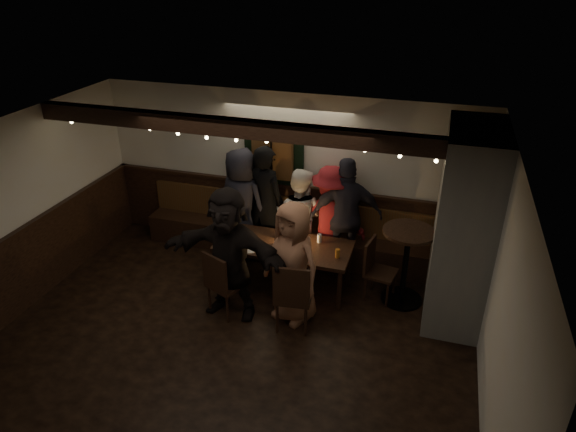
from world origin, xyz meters
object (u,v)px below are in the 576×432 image
(high_top, at_px, (406,257))
(person_f, at_px, (229,254))
(person_d, at_px, (330,218))
(person_g, at_px, (293,263))
(chair_near_left, at_px, (221,281))
(person_e, at_px, (346,217))
(person_b, at_px, (266,203))
(person_a, at_px, (242,203))
(chair_near_right, at_px, (293,294))
(dining_table, at_px, (284,248))
(chair_end, at_px, (375,266))
(person_c, at_px, (299,218))

(high_top, distance_m, person_f, 2.41)
(person_d, relative_size, person_g, 0.98)
(high_top, bearing_deg, chair_near_left, -155.65)
(person_e, distance_m, person_g, 1.41)
(person_b, xyz_separation_m, person_f, (0.03, -1.56, -0.02))
(person_b, height_order, person_e, person_b)
(person_a, xyz_separation_m, person_f, (0.41, -1.50, 0.02))
(chair_near_right, height_order, high_top, high_top)
(dining_table, xyz_separation_m, high_top, (1.71, 0.14, 0.08))
(dining_table, height_order, person_d, person_d)
(chair_end, xyz_separation_m, person_b, (-1.84, 0.64, 0.43))
(person_e, relative_size, person_g, 1.08)
(person_a, distance_m, person_c, 0.95)
(person_b, distance_m, person_f, 1.56)
(person_a, bearing_deg, chair_near_right, 145.07)
(chair_near_right, distance_m, person_e, 1.69)
(chair_end, distance_m, person_c, 1.42)
(person_c, distance_m, person_e, 0.73)
(person_c, relative_size, person_e, 0.87)
(person_d, bearing_deg, person_c, 9.43)
(high_top, bearing_deg, chair_near_right, -140.23)
(person_b, relative_size, person_d, 1.13)
(chair_near_right, relative_size, person_a, 0.57)
(person_a, relative_size, person_b, 0.96)
(person_b, bearing_deg, person_a, 25.15)
(person_b, bearing_deg, dining_table, 142.67)
(person_a, bearing_deg, chair_end, -178.69)
(person_d, distance_m, person_g, 1.41)
(chair_end, relative_size, person_a, 0.50)
(person_e, xyz_separation_m, person_f, (-1.25, -1.48, 0.00))
(person_c, bearing_deg, chair_near_right, 107.98)
(person_e, bearing_deg, person_d, -30.22)
(person_b, distance_m, person_e, 1.29)
(person_a, xyz_separation_m, person_e, (1.67, -0.02, 0.02))
(high_top, relative_size, person_a, 0.63)
(person_a, xyz_separation_m, person_g, (1.24, -1.36, -0.05))
(high_top, bearing_deg, person_b, 164.64)
(person_e, bearing_deg, person_f, 32.31)
(person_a, distance_m, person_d, 1.42)
(person_b, bearing_deg, person_d, -163.45)
(person_d, xyz_separation_m, person_e, (0.25, -0.06, 0.09))
(person_b, xyz_separation_m, person_c, (0.57, -0.09, -0.14))
(person_c, height_order, person_d, person_d)
(dining_table, xyz_separation_m, person_a, (-0.91, 0.70, 0.26))
(dining_table, distance_m, chair_near_right, 1.03)
(chair_end, height_order, person_b, person_b)
(chair_near_left, bearing_deg, chair_near_right, -2.41)
(chair_near_right, bearing_deg, person_a, 128.75)
(dining_table, bearing_deg, chair_near_left, -122.89)
(chair_near_left, distance_m, person_c, 1.70)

